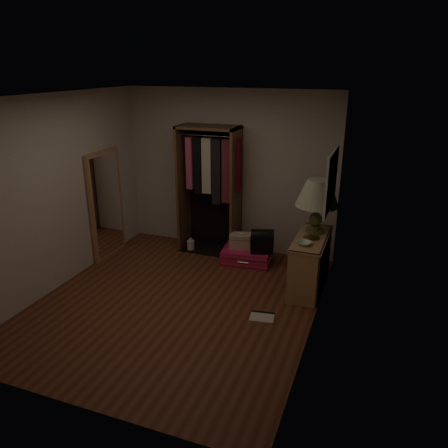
# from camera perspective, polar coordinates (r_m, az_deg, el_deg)

# --- Properties ---
(ground) EXTENTS (4.00, 4.00, 0.00)m
(ground) POSITION_cam_1_polar(r_m,az_deg,el_deg) (5.86, -6.10, -10.05)
(ground) COLOR #552918
(ground) RESTS_ON ground
(room_walls) EXTENTS (3.52, 4.02, 2.60)m
(room_walls) POSITION_cam_1_polar(r_m,az_deg,el_deg) (5.27, -5.76, 4.25)
(room_walls) COLOR beige
(room_walls) RESTS_ON ground
(console_bookshelf) EXTENTS (0.42, 1.12, 0.75)m
(console_bookshelf) POSITION_cam_1_polar(r_m,az_deg,el_deg) (6.15, 11.19, -4.69)
(console_bookshelf) COLOR #AA8152
(console_bookshelf) RESTS_ON ground
(open_wardrobe) EXTENTS (1.01, 0.50, 2.05)m
(open_wardrobe) POSITION_cam_1_polar(r_m,az_deg,el_deg) (6.98, -1.58, 5.88)
(open_wardrobe) COLOR brown
(open_wardrobe) RESTS_ON ground
(floor_mirror) EXTENTS (0.06, 0.80, 1.70)m
(floor_mirror) POSITION_cam_1_polar(r_m,az_deg,el_deg) (7.13, -15.12, 2.45)
(floor_mirror) COLOR #A4734F
(floor_mirror) RESTS_ON ground
(pink_suitcase) EXTENTS (0.80, 0.62, 0.23)m
(pink_suitcase) POSITION_cam_1_polar(r_m,az_deg,el_deg) (6.86, 2.99, -4.12)
(pink_suitcase) COLOR #C8184D
(pink_suitcase) RESTS_ON ground
(train_case) EXTENTS (0.37, 0.29, 0.24)m
(train_case) POSITION_cam_1_polar(r_m,az_deg,el_deg) (6.82, 2.16, -2.18)
(train_case) COLOR tan
(train_case) RESTS_ON pink_suitcase
(black_bag) EXTENTS (0.39, 0.31, 0.37)m
(black_bag) POSITION_cam_1_polar(r_m,az_deg,el_deg) (6.65, 4.99, -2.16)
(black_bag) COLOR black
(black_bag) RESTS_ON pink_suitcase
(table_lamp) EXTENTS (0.76, 0.76, 0.74)m
(table_lamp) POSITION_cam_1_polar(r_m,az_deg,el_deg) (6.01, 12.12, 3.83)
(table_lamp) COLOR #4F5629
(table_lamp) RESTS_ON console_bookshelf
(brass_tray) EXTENTS (0.27, 0.27, 0.01)m
(brass_tray) POSITION_cam_1_polar(r_m,az_deg,el_deg) (5.94, 11.35, -1.79)
(brass_tray) COLOR #AC8942
(brass_tray) RESTS_ON console_bookshelf
(ceramic_bowl) EXTENTS (0.24, 0.24, 0.05)m
(ceramic_bowl) POSITION_cam_1_polar(r_m,az_deg,el_deg) (5.70, 10.43, -2.48)
(ceramic_bowl) COLOR #B2D6B8
(ceramic_bowl) RESTS_ON console_bookshelf
(white_jug) EXTENTS (0.13, 0.13, 0.21)m
(white_jug) POSITION_cam_1_polar(r_m,az_deg,el_deg) (7.31, -4.36, -2.77)
(white_jug) COLOR silver
(white_jug) RESTS_ON ground
(floor_book) EXTENTS (0.32, 0.28, 0.03)m
(floor_book) POSITION_cam_1_polar(r_m,az_deg,el_deg) (5.51, 5.02, -11.96)
(floor_book) COLOR beige
(floor_book) RESTS_ON ground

